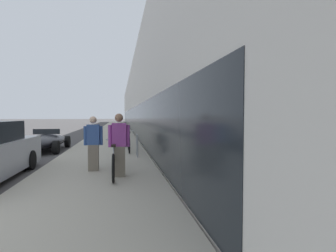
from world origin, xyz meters
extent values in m
cube|color=#B2AA99|center=(4.76, 21.00, 0.07)|extent=(3.43, 70.00, 0.13)
cube|color=silver|center=(11.52, 29.00, 3.30)|extent=(10.00, 70.00, 6.60)
cube|color=#1E2328|center=(6.56, 29.00, 1.25)|extent=(0.10, 63.00, 2.20)
torus|color=black|center=(5.23, 3.32, 0.47)|extent=(0.06, 0.68, 0.68)
torus|color=black|center=(5.23, 1.38, 0.47)|extent=(0.06, 0.68, 0.68)
cylinder|color=#B7BCC1|center=(5.23, 2.35, 0.68)|extent=(0.04, 1.65, 0.04)
cylinder|color=#B7BCC1|center=(5.23, 1.96, 0.58)|extent=(0.04, 0.98, 0.32)
cylinder|color=#B7BCC1|center=(5.23, 1.73, 0.82)|extent=(0.03, 0.03, 0.28)
cube|color=black|center=(5.23, 1.73, 0.96)|extent=(0.11, 0.22, 0.05)
cylinder|color=#B7BCC1|center=(5.23, 3.17, 0.83)|extent=(0.03, 0.03, 0.30)
cylinder|color=silver|center=(5.23, 3.17, 0.98)|extent=(0.52, 0.03, 0.03)
cube|color=#756B5B|center=(5.36, 2.00, 0.52)|extent=(0.30, 0.21, 0.77)
cube|color=#933D93|center=(5.36, 2.00, 1.21)|extent=(0.36, 0.21, 0.59)
cylinder|color=#933D93|center=(5.13, 2.00, 1.17)|extent=(0.09, 0.09, 0.56)
cylinder|color=#933D93|center=(5.59, 2.00, 1.17)|extent=(0.09, 0.09, 0.56)
sphere|color=#936B51|center=(5.36, 2.00, 1.64)|extent=(0.21, 0.21, 0.21)
cube|color=#756B5B|center=(4.64, 2.83, 0.50)|extent=(0.28, 0.20, 0.74)
cube|color=#33518E|center=(4.64, 2.83, 1.16)|extent=(0.35, 0.20, 0.57)
cylinder|color=#33518E|center=(4.42, 2.83, 1.13)|extent=(0.09, 0.09, 0.53)
cylinder|color=#33518E|center=(4.86, 2.83, 1.13)|extent=(0.09, 0.09, 0.53)
sphere|color=beige|center=(4.64, 2.83, 1.57)|extent=(0.20, 0.20, 0.20)
cylinder|color=gray|center=(6.02, 4.92, 0.54)|extent=(0.05, 0.05, 0.82)
cylinder|color=gray|center=(6.02, 5.47, 0.54)|extent=(0.05, 0.05, 0.82)
cylinder|color=gray|center=(6.02, 5.19, 0.95)|extent=(0.05, 0.55, 0.05)
torus|color=black|center=(5.75, 7.09, 0.49)|extent=(0.06, 0.70, 0.70)
torus|color=black|center=(5.75, 6.00, 0.49)|extent=(0.06, 0.70, 0.70)
cylinder|color=#7AD1C6|center=(5.75, 6.55, 0.70)|extent=(0.04, 0.92, 0.04)
cylinder|color=#7AD1C6|center=(5.75, 6.33, 0.60)|extent=(0.04, 0.56, 0.32)
cylinder|color=#7AD1C6|center=(5.75, 6.20, 0.84)|extent=(0.03, 0.03, 0.29)
cube|color=black|center=(5.75, 6.20, 0.99)|extent=(0.11, 0.22, 0.05)
cylinder|color=#7AD1C6|center=(5.75, 7.00, 0.85)|extent=(0.03, 0.03, 0.31)
cylinder|color=silver|center=(5.75, 7.00, 1.00)|extent=(0.52, 0.03, 0.03)
torus|color=black|center=(5.65, 9.29, 0.47)|extent=(0.05, 0.67, 0.67)
torus|color=black|center=(5.65, 8.15, 0.47)|extent=(0.05, 0.67, 0.67)
cylinder|color=#B7BCC1|center=(5.65, 8.72, 0.67)|extent=(0.04, 0.97, 0.04)
cylinder|color=#B7BCC1|center=(5.65, 8.49, 0.57)|extent=(0.04, 0.59, 0.31)
cylinder|color=#B7BCC1|center=(5.65, 8.35, 0.81)|extent=(0.03, 0.03, 0.27)
cube|color=black|center=(5.65, 8.35, 0.94)|extent=(0.11, 0.22, 0.05)
cylinder|color=#B7BCC1|center=(5.65, 9.19, 0.81)|extent=(0.03, 0.03, 0.29)
cylinder|color=silver|center=(5.65, 9.19, 0.96)|extent=(0.52, 0.03, 0.03)
cylinder|color=black|center=(2.61, 3.99, 0.30)|extent=(0.22, 0.60, 0.60)
ellipsoid|color=black|center=(1.79, 8.52, 0.45)|extent=(1.80, 4.37, 0.63)
cube|color=#1E2328|center=(1.79, 9.07, 0.88)|extent=(1.26, 0.04, 0.26)
cylinder|color=black|center=(0.94, 9.79, 0.30)|extent=(0.22, 0.60, 0.60)
cylinder|color=black|center=(2.63, 9.79, 0.30)|extent=(0.22, 0.60, 0.60)
cylinder|color=black|center=(0.94, 7.26, 0.30)|extent=(0.22, 0.60, 0.60)
cylinder|color=black|center=(2.63, 7.26, 0.30)|extent=(0.22, 0.60, 0.60)
camera|label=1|loc=(5.39, -4.77, 1.71)|focal=28.00mm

